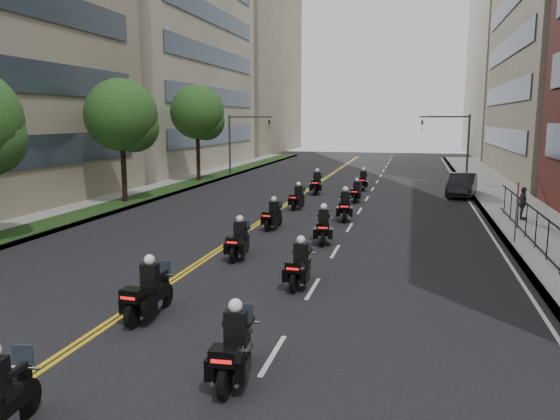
# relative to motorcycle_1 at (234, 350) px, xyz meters

# --- Properties ---
(sidewalk_right) EXTENTS (4.00, 90.00, 0.15)m
(sidewalk_right) POSITION_rel_motorcycle_1_xyz_m (9.26, 21.36, -0.60)
(sidewalk_right) COLOR gray
(sidewalk_right) RESTS_ON ground
(sidewalk_left) EXTENTS (4.00, 90.00, 0.15)m
(sidewalk_left) POSITION_rel_motorcycle_1_xyz_m (-14.74, 21.36, -0.60)
(sidewalk_left) COLOR gray
(sidewalk_left) RESTS_ON ground
(grass_strip) EXTENTS (2.00, 90.00, 0.04)m
(grass_strip) POSITION_rel_motorcycle_1_xyz_m (-13.94, 21.36, -0.50)
(grass_strip) COLOR #153312
(grass_strip) RESTS_ON sidewalk_left
(building_right_far) EXTENTS (15.00, 28.00, 26.00)m
(building_right_far) POSITION_rel_motorcycle_1_xyz_m (18.76, 74.36, 12.33)
(building_right_far) COLOR gray
(building_right_far) RESTS_ON ground
(building_left_mid) EXTENTS (16.11, 28.00, 34.00)m
(building_left_mid) POSITION_rel_motorcycle_1_xyz_m (-24.72, 44.36, 16.33)
(building_left_mid) COLOR gray
(building_left_mid) RESTS_ON ground
(building_left_far) EXTENTS (16.00, 28.00, 26.00)m
(building_left_far) POSITION_rel_motorcycle_1_xyz_m (-24.74, 74.36, 12.33)
(building_left_far) COLOR gray
(building_left_far) RESTS_ON ground
(street_trees) EXTENTS (4.40, 38.40, 7.98)m
(street_trees) POSITION_rel_motorcycle_1_xyz_m (-13.79, 14.97, 4.46)
(street_trees) COLOR black
(street_trees) RESTS_ON ground
(traffic_signal_right) EXTENTS (4.09, 0.20, 5.60)m
(traffic_signal_right) POSITION_rel_motorcycle_1_xyz_m (6.79, 38.36, 3.03)
(traffic_signal_right) COLOR #3F3F44
(traffic_signal_right) RESTS_ON ground
(traffic_signal_left) EXTENTS (4.09, 0.20, 5.60)m
(traffic_signal_left) POSITION_rel_motorcycle_1_xyz_m (-12.28, 38.36, 3.03)
(traffic_signal_left) COLOR #3F3F44
(traffic_signal_left) RESTS_ON ground
(motorcycle_1) EXTENTS (0.58, 2.30, 1.70)m
(motorcycle_1) POSITION_rel_motorcycle_1_xyz_m (0.00, 0.00, 0.00)
(motorcycle_1) COLOR black
(motorcycle_1) RESTS_ON ground
(motorcycle_2) EXTENTS (0.58, 2.33, 1.72)m
(motorcycle_2) POSITION_rel_motorcycle_1_xyz_m (-3.36, 2.83, 0.01)
(motorcycle_2) COLOR black
(motorcycle_2) RESTS_ON ground
(motorcycle_3) EXTENTS (0.52, 2.20, 1.62)m
(motorcycle_3) POSITION_rel_motorcycle_1_xyz_m (-0.01, 6.54, -0.03)
(motorcycle_3) COLOR black
(motorcycle_3) RESTS_ON ground
(motorcycle_4) EXTENTS (0.52, 2.24, 1.65)m
(motorcycle_4) POSITION_rel_motorcycle_1_xyz_m (-2.96, 9.42, -0.02)
(motorcycle_4) COLOR black
(motorcycle_4) RESTS_ON ground
(motorcycle_5) EXTENTS (0.69, 2.30, 1.70)m
(motorcycle_5) POSITION_rel_motorcycle_1_xyz_m (-0.26, 12.77, -0.00)
(motorcycle_5) COLOR black
(motorcycle_5) RESTS_ON ground
(motorcycle_6) EXTENTS (0.61, 2.13, 1.57)m
(motorcycle_6) POSITION_rel_motorcycle_1_xyz_m (-3.11, 15.16, -0.05)
(motorcycle_6) COLOR black
(motorcycle_6) RESTS_ON ground
(motorcycle_7) EXTENTS (0.64, 2.40, 1.77)m
(motorcycle_7) POSITION_rel_motorcycle_1_xyz_m (-0.02, 18.22, 0.03)
(motorcycle_7) COLOR black
(motorcycle_7) RESTS_ON ground
(motorcycle_8) EXTENTS (0.61, 2.15, 1.59)m
(motorcycle_8) POSITION_rel_motorcycle_1_xyz_m (-3.16, 21.20, -0.04)
(motorcycle_8) COLOR black
(motorcycle_8) RESTS_ON ground
(motorcycle_9) EXTENTS (0.52, 2.09, 1.54)m
(motorcycle_9) POSITION_rel_motorcycle_1_xyz_m (-0.08, 24.70, -0.06)
(motorcycle_9) COLOR black
(motorcycle_9) RESTS_ON ground
(motorcycle_10) EXTENTS (0.59, 2.44, 1.80)m
(motorcycle_10) POSITION_rel_motorcycle_1_xyz_m (-3.18, 27.76, 0.04)
(motorcycle_10) COLOR black
(motorcycle_10) RESTS_ON ground
(motorcycle_11) EXTENTS (0.52, 2.28, 1.68)m
(motorcycle_11) POSITION_rel_motorcycle_1_xyz_m (-0.20, 30.59, -0.01)
(motorcycle_11) COLOR black
(motorcycle_11) RESTS_ON ground
(parked_sedan) EXTENTS (2.45, 4.96, 1.56)m
(parked_sedan) POSITION_rel_motorcycle_1_xyz_m (6.66, 29.00, 0.11)
(parked_sedan) COLOR black
(parked_sedan) RESTS_ON ground
(pedestrian_c) EXTENTS (0.66, 1.06, 1.69)m
(pedestrian_c) POSITION_rel_motorcycle_1_xyz_m (8.89, 19.78, 0.32)
(pedestrian_c) COLOR #3E3F45
(pedestrian_c) RESTS_ON sidewalk_right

